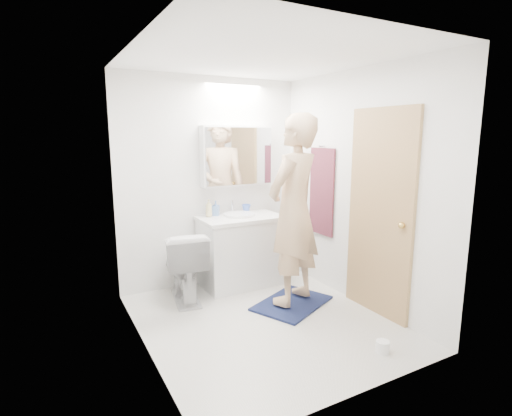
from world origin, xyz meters
TOP-DOWN VIEW (x-y plane):
  - floor at (0.00, 0.00)m, footprint 2.50×2.50m
  - ceiling at (0.00, 0.00)m, footprint 2.50×2.50m
  - wall_back at (0.00, 1.25)m, footprint 2.50×0.00m
  - wall_front at (0.00, -1.25)m, footprint 2.50×0.00m
  - wall_left at (-1.10, 0.00)m, footprint 0.00×2.50m
  - wall_right at (1.10, 0.00)m, footprint 0.00×2.50m
  - vanity_cabinet at (0.24, 0.96)m, footprint 0.90×0.55m
  - countertop at (0.24, 0.96)m, footprint 0.95×0.58m
  - sink_basin at (0.24, 0.99)m, footprint 0.36×0.36m
  - faucet at (0.24, 1.19)m, footprint 0.02×0.02m
  - medicine_cabinet at (0.30, 1.18)m, footprint 0.88×0.14m
  - mirror_panel at (0.30, 1.10)m, footprint 0.84×0.01m
  - toilet at (-0.49, 0.85)m, footprint 0.55×0.81m
  - bath_rug at (0.44, 0.18)m, footprint 0.96×0.83m
  - person at (0.44, 0.18)m, footprint 0.82×0.71m
  - door at (1.08, -0.35)m, footprint 0.04×0.80m
  - door_knob at (1.04, -0.65)m, footprint 0.06×0.06m
  - towel at (1.08, 0.55)m, footprint 0.02×0.42m
  - towel_hook at (1.07, 0.55)m, footprint 0.07×0.02m
  - soap_bottle_a at (-0.09, 1.11)m, footprint 0.10×0.10m
  - soap_bottle_b at (0.01, 1.15)m, footprint 0.11×0.11m
  - toothbrush_cup at (0.40, 1.12)m, footprint 0.11×0.11m
  - toilet_paper_roll at (0.57, -0.95)m, footprint 0.11×0.11m

SIDE VIEW (x-z plane):
  - floor at x=0.00m, z-range 0.00..0.00m
  - bath_rug at x=0.44m, z-range 0.00..0.02m
  - toilet_paper_roll at x=0.57m, z-range 0.00..0.10m
  - toilet at x=-0.49m, z-range 0.00..0.77m
  - vanity_cabinet at x=0.24m, z-range 0.00..0.78m
  - countertop at x=0.24m, z-range 0.78..0.82m
  - sink_basin at x=0.24m, z-range 0.82..0.85m
  - toothbrush_cup at x=0.40m, z-range 0.82..0.92m
  - faucet at x=0.24m, z-range 0.82..0.98m
  - soap_bottle_b at x=0.01m, z-range 0.82..0.99m
  - soap_bottle_a at x=-0.09m, z-range 0.82..1.02m
  - door_knob at x=1.04m, z-range 0.92..0.98m
  - door at x=1.08m, z-range 0.00..2.00m
  - person at x=0.44m, z-range 0.05..1.95m
  - towel at x=1.08m, z-range 0.60..1.60m
  - wall_back at x=0.00m, z-range -0.05..2.45m
  - wall_front at x=0.00m, z-range -0.05..2.45m
  - wall_left at x=-1.10m, z-range -0.05..2.45m
  - wall_right at x=1.10m, z-range -0.05..2.45m
  - medicine_cabinet at x=0.30m, z-range 1.15..1.85m
  - mirror_panel at x=0.30m, z-range 1.17..1.83m
  - towel_hook at x=1.07m, z-range 1.61..1.63m
  - ceiling at x=0.00m, z-range 2.40..2.40m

